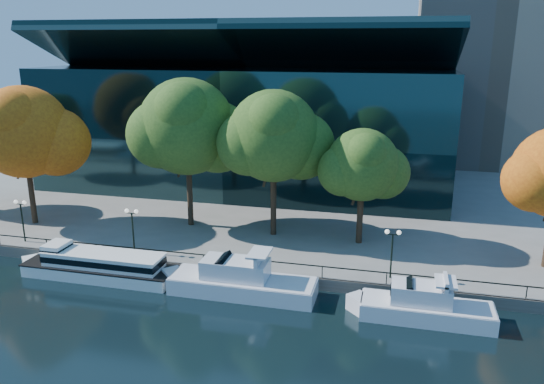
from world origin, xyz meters
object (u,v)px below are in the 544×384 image
(cruiser_far, at_px, (420,305))
(lamp_2, at_px, (392,243))
(tour_boat, at_px, (95,264))
(lamp_0, at_px, (21,211))
(lamp_1, at_px, (132,221))
(tree_2, at_px, (188,129))
(tree_1, at_px, (25,134))
(tree_3, at_px, (275,138))
(tree_4, at_px, (364,167))
(cruiser_near, at_px, (236,280))

(cruiser_far, bearing_deg, lamp_2, 117.52)
(tour_boat, distance_m, lamp_0, 10.52)
(lamp_1, bearing_deg, tree_2, 74.48)
(tour_boat, relative_size, tree_1, 1.02)
(tree_1, distance_m, tree_3, 24.88)
(lamp_2, bearing_deg, tree_3, 146.52)
(tree_1, distance_m, lamp_2, 36.78)
(tree_4, bearing_deg, lamp_0, -166.91)
(cruiser_far, bearing_deg, tour_boat, 178.26)
(cruiser_far, height_order, tree_3, tree_3)
(tree_2, height_order, lamp_1, tree_2)
(lamp_0, relative_size, lamp_2, 1.00)
(cruiser_far, relative_size, lamp_2, 2.57)
(lamp_0, xyz_separation_m, lamp_1, (11.26, 0.00, 0.00))
(tree_1, bearing_deg, tree_3, 5.99)
(tree_3, distance_m, tree_4, 8.52)
(lamp_0, bearing_deg, lamp_2, 0.00)
(tree_3, bearing_deg, lamp_0, -161.73)
(tree_2, xyz_separation_m, lamp_0, (-13.51, -8.11, -6.89))
(tree_3, bearing_deg, tree_4, -1.90)
(cruiser_near, xyz_separation_m, tree_4, (8.71, 10.70, 7.14))
(lamp_0, height_order, lamp_2, same)
(tree_1, relative_size, tree_3, 1.01)
(tree_3, relative_size, lamp_1, 3.46)
(lamp_1, bearing_deg, lamp_2, 0.00)
(lamp_0, distance_m, lamp_2, 33.53)
(lamp_0, xyz_separation_m, lamp_2, (33.53, 0.00, 0.00))
(tour_boat, xyz_separation_m, tree_1, (-11.90, 8.28, 9.12))
(lamp_1, distance_m, lamp_2, 22.27)
(cruiser_near, distance_m, lamp_2, 12.52)
(tree_1, xyz_separation_m, tree_2, (15.90, 3.32, 0.60))
(lamp_2, bearing_deg, tree_1, 172.40)
(tour_boat, xyz_separation_m, tree_4, (21.08, 10.60, 7.13))
(tree_3, bearing_deg, lamp_2, -33.48)
(tree_1, bearing_deg, tour_boat, -34.82)
(tree_3, distance_m, lamp_2, 14.88)
(tree_4, relative_size, lamp_2, 2.66)
(cruiser_near, relative_size, tree_2, 0.86)
(lamp_0, bearing_deg, tree_2, 30.97)
(cruiser_far, distance_m, tree_4, 14.44)
(cruiser_near, height_order, tree_2, tree_2)
(tree_1, height_order, lamp_2, tree_1)
(cruiser_far, bearing_deg, tree_1, 166.62)
(cruiser_near, xyz_separation_m, cruiser_far, (13.88, -0.69, -0.07))
(lamp_0, bearing_deg, lamp_1, 0.00)
(tree_1, height_order, lamp_1, tree_1)
(lamp_1, bearing_deg, lamp_0, 180.00)
(tree_1, xyz_separation_m, lamp_0, (2.38, -4.79, -6.29))
(cruiser_far, xyz_separation_m, tree_4, (-5.17, 11.40, 7.21))
(cruiser_near, distance_m, lamp_1, 11.57)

